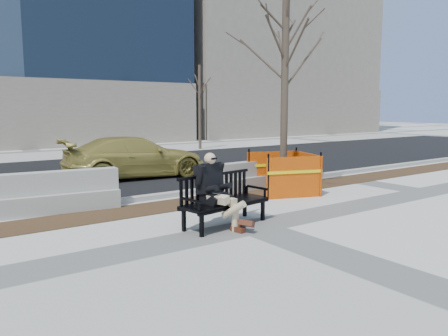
{
  "coord_description": "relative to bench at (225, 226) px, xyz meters",
  "views": [
    {
      "loc": [
        -5.37,
        -6.57,
        2.33
      ],
      "look_at": [
        -0.01,
        0.98,
        1.06
      ],
      "focal_mm": 35.35,
      "sensor_mm": 36.0,
      "label": 1
    }
  ],
  "objects": [
    {
      "name": "sedan",
      "position": [
        1.12,
        6.71,
        0.0
      ],
      "size": [
        4.93,
        2.38,
        1.38
      ],
      "primitive_type": "imported",
      "rotation": [
        0.0,
        0.0,
        1.48
      ],
      "color": "#A2913E",
      "rests_on": "ground"
    },
    {
      "name": "jersey_barrier_left",
      "position": [
        -2.67,
        3.18,
        0.0
      ],
      "size": [
        3.31,
        1.01,
        0.93
      ],
      "primitive_type": null,
      "rotation": [
        0.0,
        0.0,
        -0.11
      ],
      "color": "#A19E97",
      "rests_on": "ground"
    },
    {
      "name": "curb",
      "position": [
        0.41,
        3.17,
        0.06
      ],
      "size": [
        60.0,
        0.25,
        0.12
      ],
      "primitive_type": "cube",
      "color": "#9E9B93",
      "rests_on": "ground"
    },
    {
      "name": "far_tree_right",
      "position": [
        8.52,
        14.39,
        0.0
      ],
      "size": [
        1.99,
        1.99,
        5.1
      ],
      "primitive_type": null,
      "rotation": [
        0.0,
        0.0,
        0.05
      ],
      "color": "#4E3F32",
      "rests_on": "ground"
    },
    {
      "name": "tree_fence",
      "position": [
        3.28,
        1.85,
        0.0
      ],
      "size": [
        3.0,
        3.0,
        5.9
      ],
      "primitive_type": null,
      "rotation": [
        0.0,
        0.0,
        -0.33
      ],
      "color": "#F55F08",
      "rests_on": "ground"
    },
    {
      "name": "ground",
      "position": [
        0.41,
        -0.38,
        0.0
      ],
      "size": [
        120.0,
        120.0,
        0.0
      ],
      "primitive_type": "plane",
      "color": "beige",
      "rests_on": "ground"
    },
    {
      "name": "asphalt_street",
      "position": [
        0.41,
        8.42,
        0.0
      ],
      "size": [
        60.0,
        10.4,
        0.01
      ],
      "primitive_type": "cube",
      "color": "black",
      "rests_on": "ground"
    },
    {
      "name": "jersey_barrier_right",
      "position": [
        3.25,
        2.86,
        0.0
      ],
      "size": [
        2.87,
        0.74,
        0.81
      ],
      "primitive_type": null,
      "rotation": [
        0.0,
        0.0,
        0.06
      ],
      "color": "gray",
      "rests_on": "ground"
    },
    {
      "name": "seated_man",
      "position": [
        -0.26,
        0.01,
        0.0
      ],
      "size": [
        0.78,
        1.13,
        1.46
      ],
      "primitive_type": null,
      "rotation": [
        0.0,
        0.0,
        0.16
      ],
      "color": "black",
      "rests_on": "ground"
    },
    {
      "name": "mulch_strip",
      "position": [
        0.41,
        2.22,
        0.0
      ],
      "size": [
        40.0,
        1.2,
        0.02
      ],
      "primitive_type": "cube",
      "color": "#47301C",
      "rests_on": "ground"
    },
    {
      "name": "bench",
      "position": [
        0.0,
        0.0,
        0.0
      ],
      "size": [
        2.04,
        1.0,
        1.04
      ],
      "primitive_type": null,
      "rotation": [
        0.0,
        0.0,
        0.16
      ],
      "color": "black",
      "rests_on": "ground"
    }
  ]
}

